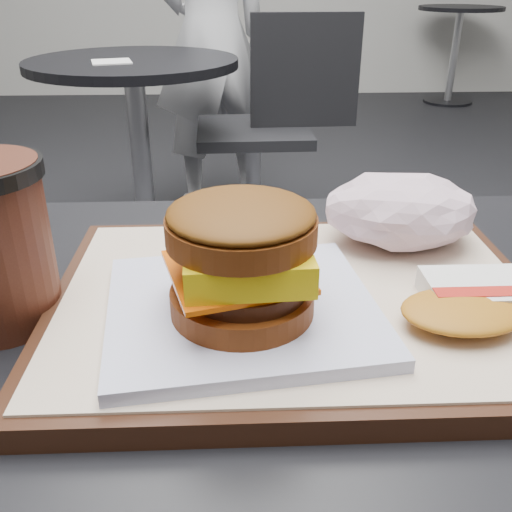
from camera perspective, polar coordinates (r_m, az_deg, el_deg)
The scene contains 9 objects.
serving_tray at distance 0.45m, azimuth 4.09°, elevation -4.70°, with size 0.38×0.28×0.02m.
breakfast_sandwich at distance 0.39m, azimuth -1.36°, elevation -1.56°, with size 0.21×0.19×0.09m.
hash_brown at distance 0.44m, azimuth 21.13°, elevation -4.16°, with size 0.12×0.09×0.02m.
crumpled_wrapper at distance 0.53m, azimuth 14.29°, elevation 4.44°, with size 0.14×0.11×0.06m, color silver, non-canonical shape.
neighbor_table at distance 2.06m, azimuth -11.75°, elevation 13.25°, with size 0.70×0.70×0.75m.
napkin at distance 1.95m, azimuth -14.26°, elevation 18.32°, with size 0.12×0.12×0.00m, color white.
neighbor_chair at distance 2.21m, azimuth 1.52°, elevation 13.59°, with size 0.61×0.43×0.88m.
patron at distance 2.60m, azimuth -4.51°, elevation 21.07°, with size 0.55×0.36×1.52m, color silver.
bg_table_far at distance 5.18m, azimuth 19.51°, elevation 20.40°, with size 0.66×0.66×0.75m.
Camera 1 is at (-0.02, -0.33, 1.01)m, focal length 40.00 mm.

